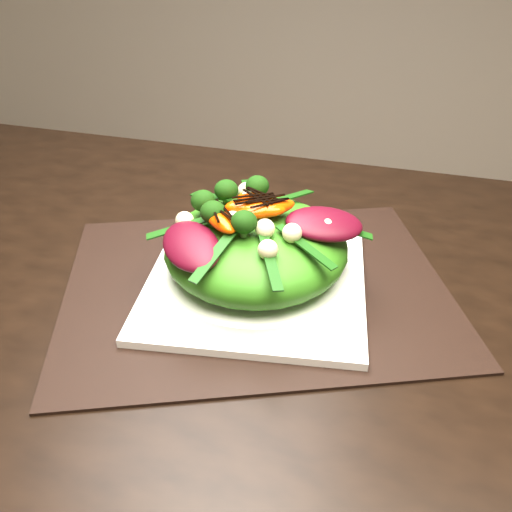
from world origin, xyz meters
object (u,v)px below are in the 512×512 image
(plate_base, at_px, (256,281))
(dining_table, at_px, (68,293))
(lettuce_mound, at_px, (256,247))
(salad_bowl, at_px, (256,272))
(orange_segment, at_px, (250,199))
(placemat, at_px, (256,286))

(plate_base, bearing_deg, dining_table, -167.20)
(dining_table, bearing_deg, lettuce_mound, 12.80)
(dining_table, relative_size, salad_bowl, 7.20)
(orange_segment, bearing_deg, lettuce_mound, -61.83)
(lettuce_mound, bearing_deg, plate_base, 0.00)
(dining_table, height_order, orange_segment, dining_table)
(dining_table, bearing_deg, orange_segment, 20.70)
(plate_base, bearing_deg, placemat, 0.00)
(lettuce_mound, bearing_deg, placemat, 0.00)
(salad_bowl, relative_size, orange_segment, 3.39)
(dining_table, distance_m, orange_segment, 0.26)
(orange_segment, bearing_deg, plate_base, -61.83)
(dining_table, bearing_deg, plate_base, 12.80)
(plate_base, height_order, lettuce_mound, lettuce_mound)
(plate_base, bearing_deg, lettuce_mound, 0.00)
(dining_table, bearing_deg, placemat, 12.80)
(orange_segment, bearing_deg, dining_table, -159.30)
(dining_table, xyz_separation_m, salad_bowl, (0.23, 0.05, 0.04))
(salad_bowl, distance_m, orange_segment, 0.09)
(plate_base, distance_m, lettuce_mound, 0.05)
(dining_table, distance_m, salad_bowl, 0.24)
(dining_table, distance_m, plate_base, 0.24)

